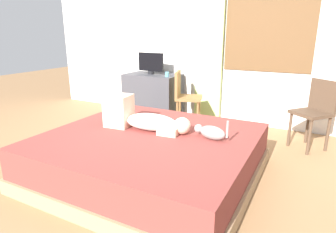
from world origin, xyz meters
name	(u,v)px	position (x,y,z in m)	size (l,w,h in m)	color
ground_plane	(133,176)	(0.00, 0.00, 0.00)	(16.00, 16.00, 0.00)	olive
back_wall_with_window	(215,30)	(0.02, 2.34, 1.45)	(6.40, 0.14, 2.90)	silver
bed	(150,155)	(0.15, 0.11, 0.22)	(2.04, 1.90, 0.44)	#997A56
person_lying	(143,118)	(-0.01, 0.24, 0.55)	(0.94, 0.34, 0.34)	silver
cat	(211,132)	(0.72, 0.28, 0.51)	(0.36, 0.15, 0.21)	gray
desk	(153,96)	(-0.90, 1.95, 0.37)	(0.90, 0.56, 0.74)	#38383D
tv_monitor	(151,63)	(-0.93, 1.95, 0.92)	(0.48, 0.10, 0.35)	black
cup	(167,74)	(-0.55, 1.80, 0.78)	(0.06, 0.06, 0.08)	teal
chair_by_desk	(184,95)	(-0.20, 1.70, 0.51)	(0.48, 0.48, 0.86)	brown
chair_spare	(316,109)	(1.58, 1.69, 0.51)	(0.53, 0.53, 0.86)	#4C3828
curtain_left	(210,47)	(-0.02, 2.23, 1.19)	(0.44, 0.06, 2.38)	#ADCC75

